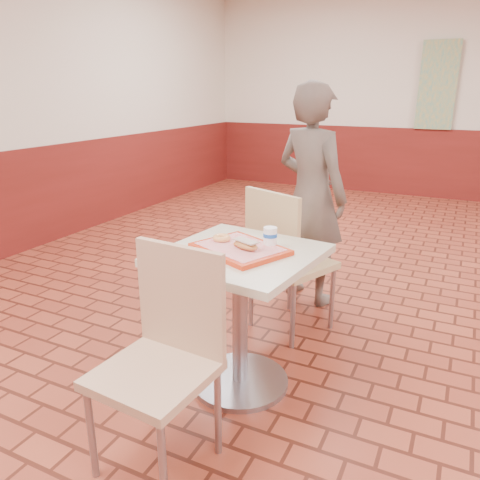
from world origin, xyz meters
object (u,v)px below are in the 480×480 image
at_px(chair_main_front, 165,348).
at_px(paper_cup, 270,236).
at_px(long_john_donut, 245,245).
at_px(customer, 311,196).
at_px(ring_donut, 222,238).
at_px(main_table, 240,297).
at_px(serving_tray, 240,249).
at_px(chair_main_back, 284,255).

relative_size(chair_main_front, paper_cup, 10.69).
xyz_separation_m(long_john_donut, paper_cup, (0.08, 0.12, 0.02)).
bearing_deg(customer, paper_cup, 117.54).
bearing_deg(chair_main_front, ring_donut, 100.71).
distance_m(main_table, paper_cup, 0.36).
relative_size(chair_main_front, serving_tray, 2.18).
xyz_separation_m(chair_main_back, customer, (-0.02, 0.59, 0.27)).
xyz_separation_m(main_table, ring_donut, (-0.13, 0.04, 0.30)).
bearing_deg(customer, serving_tray, 111.35).
height_order(chair_main_front, ring_donut, chair_main_front).
relative_size(main_table, paper_cup, 8.76).
distance_m(chair_main_back, long_john_donut, 0.74).
bearing_deg(ring_donut, chair_main_back, 78.92).
bearing_deg(serving_tray, paper_cup, 38.53).
bearing_deg(main_table, paper_cup, 38.53).
bearing_deg(serving_tray, chair_main_back, 90.49).
bearing_deg(chair_main_back, long_john_donut, 117.08).
distance_m(chair_main_front, serving_tray, 0.66).
distance_m(chair_main_back, customer, 0.65).
bearing_deg(paper_cup, ring_donut, -167.31).
height_order(ring_donut, paper_cup, paper_cup).
bearing_deg(long_john_donut, main_table, 149.37).
relative_size(long_john_donut, paper_cup, 1.86).
relative_size(main_table, chair_main_back, 0.80).
distance_m(customer, paper_cup, 1.16).
bearing_deg(customer, chair_main_front, 109.20).
bearing_deg(main_table, customer, 91.34).
relative_size(customer, paper_cup, 18.23).
relative_size(customer, serving_tray, 3.72).
height_order(main_table, customer, customer).
relative_size(chair_main_back, paper_cup, 10.95).
xyz_separation_m(chair_main_back, ring_donut, (-0.12, -0.62, 0.28)).
bearing_deg(customer, long_john_donut, 113.22).
xyz_separation_m(main_table, chair_main_back, (-0.01, 0.66, 0.02)).
relative_size(ring_donut, long_john_donut, 0.57).
xyz_separation_m(chair_main_back, long_john_donut, (0.05, -0.68, 0.28)).
relative_size(main_table, customer, 0.48).
relative_size(chair_main_front, ring_donut, 10.15).
bearing_deg(serving_tray, ring_donut, 161.82).
distance_m(ring_donut, long_john_donut, 0.18).
xyz_separation_m(chair_main_front, serving_tray, (0.06, 0.60, 0.26)).
height_order(chair_main_front, customer, customer).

